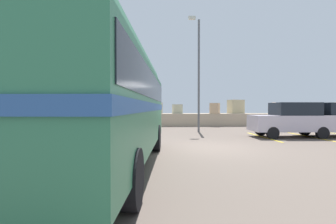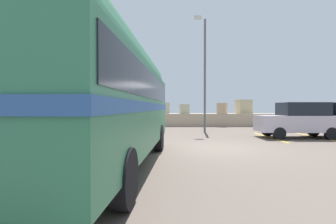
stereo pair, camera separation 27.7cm
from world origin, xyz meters
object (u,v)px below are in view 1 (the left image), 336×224
(vintage_coach, at_px, (107,91))
(lamp_post, at_px, (198,70))
(parked_car_nearest, at_px, (291,119))
(parked_car_middle, at_px, (336,119))

(vintage_coach, distance_m, lamp_post, 10.44)
(parked_car_nearest, height_order, lamp_post, lamp_post)
(vintage_coach, xyz_separation_m, parked_car_nearest, (8.49, 6.44, -1.08))
(vintage_coach, distance_m, parked_car_nearest, 10.71)
(parked_car_nearest, relative_size, lamp_post, 0.56)
(parked_car_middle, relative_size, lamp_post, 0.57)
(parked_car_middle, bearing_deg, parked_car_nearest, 93.52)
(parked_car_middle, distance_m, lamp_post, 8.34)
(vintage_coach, bearing_deg, lamp_post, 71.27)
(parked_car_middle, bearing_deg, vintage_coach, 117.40)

